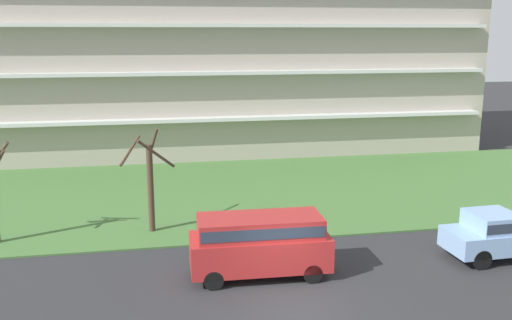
{
  "coord_description": "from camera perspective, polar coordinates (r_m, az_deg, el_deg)",
  "views": [
    {
      "loc": [
        -4.35,
        -17.05,
        8.98
      ],
      "look_at": [
        -0.06,
        6.0,
        3.71
      ],
      "focal_mm": 39.7,
      "sensor_mm": 36.0,
      "label": 1
    }
  ],
  "objects": [
    {
      "name": "ground",
      "position": [
        19.75,
        3.45,
        -14.39
      ],
      "size": [
        160.0,
        160.0,
        0.0
      ],
      "primitive_type": "plane",
      "color": "#2D2D30"
    },
    {
      "name": "apartment_building",
      "position": [
        44.99,
        -5.14,
        13.26
      ],
      "size": [
        41.02,
        12.42,
        18.95
      ],
      "color": "#B2A899",
      "rests_on": "ground"
    },
    {
      "name": "pickup_blue_near_left",
      "position": [
        25.3,
        23.84,
        -6.8
      ],
      "size": [
        5.48,
        2.22,
        1.95
      ],
      "rotation": [
        0.0,
        0.0,
        3.18
      ],
      "color": "#8CB2E0",
      "rests_on": "ground"
    },
    {
      "name": "van_red_center_right",
      "position": [
        21.31,
        0.39,
        -8.18
      ],
      "size": [
        5.25,
        2.14,
        2.36
      ],
      "rotation": [
        0.0,
        0.0,
        3.12
      ],
      "color": "#B22828",
      "rests_on": "ground"
    },
    {
      "name": "grass_lawn_strip",
      "position": [
        32.6,
        -2.48,
        -3.25
      ],
      "size": [
        80.0,
        16.0,
        0.08
      ],
      "primitive_type": "cube",
      "color": "#477238",
      "rests_on": "ground"
    },
    {
      "name": "tree_left",
      "position": [
        26.0,
        -10.67,
        -2.08
      ],
      "size": [
        2.44,
        2.43,
        4.86
      ],
      "color": "#4C3828",
      "rests_on": "ground"
    }
  ]
}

